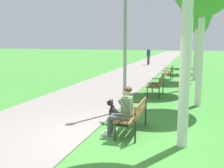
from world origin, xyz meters
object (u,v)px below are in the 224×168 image
at_px(person_seated_on_near_bench, 123,109).
at_px(lamp_post_near, 125,46).
at_px(park_bench_far, 169,72).
at_px(dog_black, 116,115).
at_px(birch_tree_sixth, 199,18).
at_px(park_bench_near, 134,113).
at_px(birch_tree_fifth, 200,14).
at_px(birch_tree_fourth, 198,4).
at_px(park_bench_mid, 157,84).
at_px(pedestrian_distant, 148,56).

bearing_deg(person_seated_on_near_bench, lamp_post_near, 103.12).
height_order(park_bench_far, dog_black, park_bench_far).
height_order(lamp_post_near, birch_tree_sixth, birch_tree_sixth).
distance_m(park_bench_far, person_seated_on_near_bench, 10.05).
xyz_separation_m(person_seated_on_near_bench, birch_tree_sixth, (1.75, 18.82, 3.50)).
relative_size(park_bench_near, person_seated_on_near_bench, 1.20).
xyz_separation_m(park_bench_near, park_bench_far, (-0.03, 9.71, 0.00)).
height_order(lamp_post_near, birch_tree_fifth, birch_tree_fifth).
bearing_deg(birch_tree_sixth, birch_tree_fourth, -90.72).
bearing_deg(park_bench_near, lamp_post_near, 110.65).
bearing_deg(lamp_post_near, birch_tree_sixth, 82.09).
relative_size(birch_tree_fifth, birch_tree_sixth, 1.05).
distance_m(park_bench_mid, birch_tree_sixth, 14.14).
distance_m(lamp_post_near, pedestrian_distant, 17.47).
distance_m(person_seated_on_near_bench, lamp_post_near, 2.81).
bearing_deg(pedestrian_distant, person_seated_on_near_bench, -82.43).
bearing_deg(birch_tree_sixth, park_bench_near, -94.77).
distance_m(park_bench_mid, person_seated_on_near_bench, 5.27).
height_order(park_bench_mid, person_seated_on_near_bench, person_seated_on_near_bench).
height_order(dog_black, pedestrian_distant, pedestrian_distant).
height_order(park_bench_mid, pedestrian_distant, pedestrian_distant).
distance_m(park_bench_near, pedestrian_distant, 19.49).
relative_size(dog_black, birch_tree_sixth, 0.14).
bearing_deg(birch_tree_sixth, lamp_post_near, -97.91).
xyz_separation_m(person_seated_on_near_bench, birch_tree_fourth, (1.65, 10.68, 3.71)).
height_order(park_bench_far, lamp_post_near, lamp_post_near).
bearing_deg(lamp_post_near, dog_black, -85.78).
bearing_deg(park_bench_near, park_bench_mid, 90.90).
distance_m(park_bench_far, birch_tree_fifth, 6.17).
distance_m(dog_black, birch_tree_fourth, 10.80).
xyz_separation_m(person_seated_on_near_bench, pedestrian_distant, (-2.61, 19.62, 0.16)).
height_order(person_seated_on_near_bench, lamp_post_near, lamp_post_near).
xyz_separation_m(park_bench_mid, birch_tree_fourth, (1.52, 5.42, 3.88)).
bearing_deg(dog_black, person_seated_on_near_bench, -64.64).
height_order(park_bench_mid, dog_black, park_bench_mid).
height_order(dog_black, lamp_post_near, lamp_post_near).
height_order(park_bench_far, birch_tree_sixth, birch_tree_sixth).
relative_size(park_bench_near, birch_tree_fourth, 0.25).
bearing_deg(birch_tree_fifth, dog_black, -99.23).
distance_m(park_bench_far, dog_black, 9.15).
height_order(park_bench_far, birch_tree_fifth, birch_tree_fifth).
relative_size(person_seated_on_near_bench, birch_tree_fifth, 0.22).
xyz_separation_m(person_seated_on_near_bench, lamp_post_near, (-0.54, 2.32, 1.48)).
relative_size(park_bench_mid, person_seated_on_near_bench, 1.20).
bearing_deg(park_bench_far, person_seated_on_near_bench, -91.04).
relative_size(lamp_post_near, birch_tree_sixth, 0.77).
bearing_deg(pedestrian_distant, birch_tree_sixth, -10.34).
bearing_deg(lamp_post_near, birch_tree_fourth, 75.32).
height_order(park_bench_mid, birch_tree_fourth, birch_tree_fourth).
bearing_deg(dog_black, birch_tree_fifth, 80.77).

